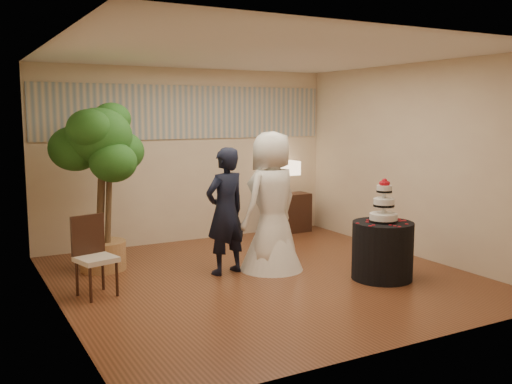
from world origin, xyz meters
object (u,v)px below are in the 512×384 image
groom (226,211)px  side_chair (96,257)px  wedding_cake (384,200)px  table_lamp (287,178)px  bride (272,201)px  ficus_tree (100,186)px  console (287,213)px  cake_table (382,251)px

groom → side_chair: size_ratio=1.79×
wedding_cake → table_lamp: 3.05m
bride → ficus_tree: ficus_tree is taller
table_lamp → ficus_tree: bearing=-165.3°
groom → wedding_cake: groom is taller
console → table_lamp: (0.00, 0.00, 0.63)m
side_chair → wedding_cake: bearing=-31.8°
cake_table → console: bearing=81.5°
groom → console: bearing=-152.4°
wedding_cake → ficus_tree: ficus_tree is taller
cake_table → side_chair: 3.49m
wedding_cake → console: 3.12m
wedding_cake → table_lamp: (0.45, 3.01, -0.04)m
bride → console: bearing=-145.0°
groom → bride: 0.64m
cake_table → ficus_tree: 3.75m
groom → table_lamp: bearing=-152.4°
cake_table → console: 3.05m
bride → cake_table: bearing=115.3°
bride → side_chair: bride is taller
cake_table → groom: bearing=144.2°
bride → wedding_cake: size_ratio=3.36×
wedding_cake → console: size_ratio=0.67×
table_lamp → console: bearing=180.0°
groom → console: size_ratio=2.02×
console → groom: bearing=-139.8°
bride → table_lamp: size_ratio=3.19×
console → side_chair: 4.27m
groom → cake_table: (1.63, -1.17, -0.46)m
console → wedding_cake: bearing=-99.8°
console → ficus_tree: 3.65m
table_lamp → ficus_tree: ficus_tree is taller
console → ficus_tree: bearing=-166.6°
side_chair → ficus_tree: bearing=58.3°
console → side_chair: size_ratio=0.89×
bride → console: 2.51m
ficus_tree → groom: bearing=-34.3°
cake_table → wedding_cake: wedding_cake is taller
bride → table_lamp: (1.46, 1.96, 0.05)m
wedding_cake → table_lamp: wedding_cake is taller
bride → wedding_cake: bearing=115.3°
cake_table → table_lamp: 3.11m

